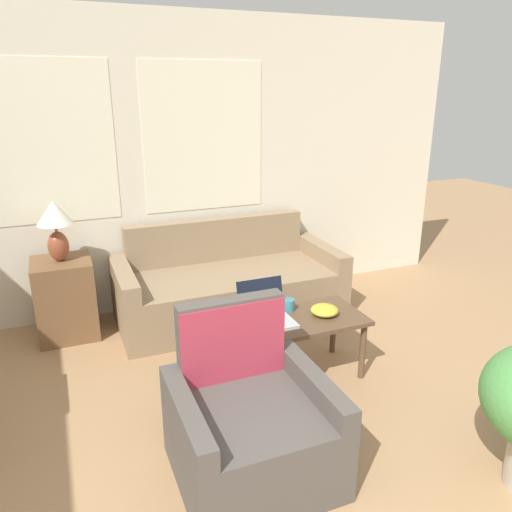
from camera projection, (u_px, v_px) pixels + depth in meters
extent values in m
cube|color=silver|center=(140.00, 169.00, 4.35)|extent=(6.32, 0.05, 2.60)
cube|color=white|center=(44.00, 144.00, 3.98)|extent=(1.10, 0.01, 1.30)
cube|color=white|center=(204.00, 138.00, 4.46)|extent=(1.10, 0.01, 1.30)
cube|color=#937A5B|center=(230.00, 294.00, 4.47)|extent=(1.69, 0.87, 0.43)
cube|color=#937A5B|center=(217.00, 261.00, 4.74)|extent=(1.69, 0.12, 0.83)
cube|color=#937A5B|center=(126.00, 303.00, 4.12)|extent=(0.14, 0.87, 0.58)
cube|color=#937A5B|center=(320.00, 273.00, 4.78)|extent=(0.14, 0.87, 0.58)
cube|color=#514C47|center=(253.00, 441.00, 2.63)|extent=(0.60, 0.76, 0.42)
cube|color=#514C47|center=(232.00, 371.00, 2.84)|extent=(0.60, 0.10, 0.89)
cube|color=#514C47|center=(188.00, 449.00, 2.48)|extent=(0.10, 0.76, 0.54)
cube|color=#514C47|center=(312.00, 416.00, 2.73)|extent=(0.10, 0.76, 0.54)
cube|color=#B23347|center=(235.00, 359.00, 2.76)|extent=(0.60, 0.01, 0.64)
cube|color=brown|center=(65.00, 298.00, 4.10)|extent=(0.46, 0.46, 0.66)
ellipsoid|color=brown|center=(58.00, 246.00, 3.96)|extent=(0.16, 0.16, 0.24)
cylinder|color=tan|center=(56.00, 228.00, 3.91)|extent=(0.02, 0.02, 0.06)
cone|color=white|center=(54.00, 213.00, 3.87)|extent=(0.28, 0.28, 0.19)
cube|color=brown|center=(289.00, 322.00, 3.45)|extent=(1.07, 0.50, 0.03)
cylinder|color=brown|center=(234.00, 380.00, 3.17)|extent=(0.04, 0.04, 0.42)
cylinder|color=brown|center=(363.00, 351.00, 3.52)|extent=(0.04, 0.04, 0.42)
cylinder|color=brown|center=(214.00, 351.00, 3.52)|extent=(0.04, 0.04, 0.42)
cylinder|color=brown|center=(333.00, 327.00, 3.87)|extent=(0.04, 0.04, 0.42)
cube|color=#B7B7BC|center=(270.00, 323.00, 3.37)|extent=(0.33, 0.25, 0.02)
cube|color=black|center=(260.00, 297.00, 3.47)|extent=(0.33, 0.08, 0.25)
cylinder|color=teal|center=(288.00, 305.00, 3.57)|extent=(0.09, 0.09, 0.08)
ellipsoid|color=gold|center=(325.00, 310.00, 3.51)|extent=(0.20, 0.20, 0.07)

